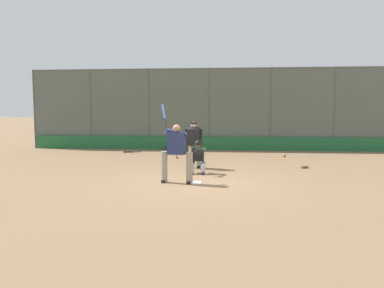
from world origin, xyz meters
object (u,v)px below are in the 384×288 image
Objects in this scene: umpire_home at (194,143)px; spare_bat_near_backstop at (284,156)px; spare_bat_third_base_side at (130,152)px; fielding_glove_on_dirt at (304,167)px; catcher_behind_plate at (198,157)px; spare_bat_by_padding at (177,157)px; batter_at_plate at (176,151)px; equipment_bag_dugout_side at (175,148)px.

spare_bat_near_backstop is (-3.80, -3.59, -0.88)m from umpire_home.
umpire_home is 2.02× the size of spare_bat_third_base_side.
spare_bat_near_backstop is at bearing -85.77° from fielding_glove_on_dirt.
spare_bat_by_padding is (1.24, -3.91, -0.54)m from catcher_behind_plate.
spare_bat_near_backstop and spare_bat_by_padding have the same top height.
batter_at_plate is 2.75× the size of spare_bat_by_padding.
batter_at_plate is 1.74m from catcher_behind_plate.
umpire_home is at bearing -79.01° from catcher_behind_plate.
umpire_home is at bearing 117.80° from spare_bat_third_base_side.
fielding_glove_on_dirt is (-4.29, -3.12, -0.88)m from batter_at_plate.
fielding_glove_on_dirt is 0.26× the size of equipment_bag_dugout_side.
equipment_bag_dugout_side is (0.48, -2.96, 0.10)m from spare_bat_by_padding.
catcher_behind_plate reaches higher than spare_bat_near_backstop.
catcher_behind_plate is (-0.50, -1.62, -0.36)m from batter_at_plate.
batter_at_plate is at bearing 36.05° from fielding_glove_on_dirt.
spare_bat_third_base_side is at bearing -83.18° from spare_bat_near_backstop.
batter_at_plate is 2.75× the size of spare_bat_third_base_side.
batter_at_plate is at bearing -2.77° from spare_bat_by_padding.
batter_at_plate reaches higher than spare_bat_by_padding.
spare_bat_by_padding is at bearing -25.60° from fielding_glove_on_dirt.
fielding_glove_on_dirt reaches higher than spare_bat_third_base_side.
catcher_behind_plate is 1.26m from umpire_home.
fielding_glove_on_dirt is 7.69m from equipment_bag_dugout_side.
spare_bat_near_backstop is 0.94× the size of spare_bat_third_base_side.
batter_at_plate reaches higher than fielding_glove_on_dirt.
spare_bat_near_backstop is at bearing -114.23° from batter_at_plate.
spare_bat_third_base_side is 2.84× the size of fielding_glove_on_dirt.
spare_bat_near_backstop is 0.70× the size of equipment_bag_dugout_side.
fielding_glove_on_dirt is (-5.02, 2.41, 0.02)m from spare_bat_by_padding.
spare_bat_near_backstop is 2.68× the size of fielding_glove_on_dirt.
umpire_home is 5.30m from spare_bat_near_backstop.
batter_at_plate is at bearing 103.66° from spare_bat_third_base_side.
equipment_bag_dugout_side is (1.71, -6.86, -0.44)m from catcher_behind_plate.
spare_bat_by_padding is (0.73, -5.53, -0.90)m from batter_at_plate.
fielding_glove_on_dirt is at bearing -175.18° from umpire_home.
catcher_behind_plate is at bearing 102.32° from umpire_home.
fielding_glove_on_dirt is (-0.24, 3.28, 0.02)m from spare_bat_near_backstop.
spare_bat_near_backstop is (-3.55, -4.78, -0.54)m from catcher_behind_plate.
spare_bat_near_backstop is 0.94× the size of spare_bat_by_padding.
umpire_home is at bearing 104.47° from equipment_bag_dugout_side.
spare_bat_third_base_side is at bearing 29.73° from equipment_bag_dugout_side.
catcher_behind_plate is at bearing -22.96° from spare_bat_near_backstop.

